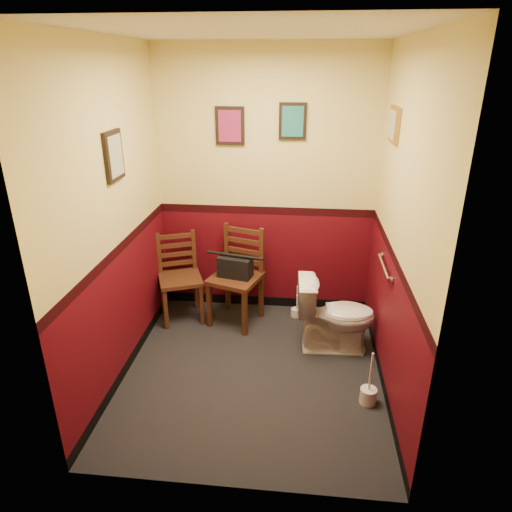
{
  "coord_description": "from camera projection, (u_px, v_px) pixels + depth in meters",
  "views": [
    {
      "loc": [
        0.37,
        -3.28,
        2.51
      ],
      "look_at": [
        0.0,
        0.25,
        1.0
      ],
      "focal_mm": 32.0,
      "sensor_mm": 36.0,
      "label": 1
    }
  ],
  "objects": [
    {
      "name": "tp_stack",
      "position": [
        301.0,
        304.0,
        4.83
      ],
      "size": [
        0.2,
        0.12,
        0.35
      ],
      "color": "silver",
      "rests_on": "floor"
    },
    {
      "name": "floor",
      "position": [
        253.0,
        371.0,
        4.02
      ],
      "size": [
        2.2,
        2.4,
        0.0
      ],
      "primitive_type": "cube",
      "color": "black",
      "rests_on": "ground"
    },
    {
      "name": "ceiling",
      "position": [
        252.0,
        31.0,
        2.97
      ],
      "size": [
        2.2,
        2.4,
        0.0
      ],
      "primitive_type": "cube",
      "rotation": [
        3.14,
        0.0,
        0.0
      ],
      "color": "silver",
      "rests_on": "ground"
    },
    {
      "name": "wall_front",
      "position": [
        227.0,
        302.0,
        2.39
      ],
      "size": [
        2.2,
        0.0,
        2.7
      ],
      "primitive_type": "cube",
      "rotation": [
        -1.57,
        0.0,
        0.0
      ],
      "color": "#490710",
      "rests_on": "ground"
    },
    {
      "name": "framed_print_back_a",
      "position": [
        230.0,
        126.0,
        4.37
      ],
      "size": [
        0.28,
        0.04,
        0.36
      ],
      "color": "black",
      "rests_on": "wall_back"
    },
    {
      "name": "chair_left",
      "position": [
        180.0,
        277.0,
        4.74
      ],
      "size": [
        0.55,
        0.55,
        0.91
      ],
      "rotation": [
        0.0,
        0.0,
        0.38
      ],
      "color": "#492615",
      "rests_on": "floor"
    },
    {
      "name": "framed_print_back_b",
      "position": [
        293.0,
        121.0,
        4.29
      ],
      "size": [
        0.26,
        0.04,
        0.34
      ],
      "color": "black",
      "rests_on": "wall_back"
    },
    {
      "name": "chair_right",
      "position": [
        237.0,
        276.0,
        4.65
      ],
      "size": [
        0.59,
        0.59,
        1.0
      ],
      "rotation": [
        0.0,
        0.0,
        -0.33
      ],
      "color": "#492615",
      "rests_on": "floor"
    },
    {
      "name": "wall_right",
      "position": [
        400.0,
        232.0,
        3.39
      ],
      "size": [
        0.0,
        2.4,
        2.7
      ],
      "primitive_type": "cube",
      "rotation": [
        1.57,
        0.0,
        -1.57
      ],
      "color": "#490710",
      "rests_on": "ground"
    },
    {
      "name": "handbag",
      "position": [
        235.0,
        267.0,
        4.56
      ],
      "size": [
        0.36,
        0.24,
        0.24
      ],
      "rotation": [
        0.0,
        0.0,
        -0.23
      ],
      "color": "black",
      "rests_on": "chair_right"
    },
    {
      "name": "toilet_brush",
      "position": [
        368.0,
        395.0,
        3.62
      ],
      "size": [
        0.13,
        0.13,
        0.47
      ],
      "color": "silver",
      "rests_on": "floor"
    },
    {
      "name": "wall_back",
      "position": [
        266.0,
        187.0,
        4.59
      ],
      "size": [
        2.2,
        0.0,
        2.7
      ],
      "primitive_type": "cube",
      "rotation": [
        1.57,
        0.0,
        0.0
      ],
      "color": "#490710",
      "rests_on": "ground"
    },
    {
      "name": "framed_print_left",
      "position": [
        114.0,
        156.0,
        3.49
      ],
      "size": [
        0.04,
        0.3,
        0.38
      ],
      "color": "black",
      "rests_on": "wall_left"
    },
    {
      "name": "wall_left",
      "position": [
        114.0,
        222.0,
        3.6
      ],
      "size": [
        0.0,
        2.4,
        2.7
      ],
      "primitive_type": "cube",
      "rotation": [
        1.57,
        0.0,
        1.57
      ],
      "color": "#490710",
      "rests_on": "ground"
    },
    {
      "name": "grab_bar",
      "position": [
        384.0,
        267.0,
        3.77
      ],
      "size": [
        0.05,
        0.56,
        0.06
      ],
      "color": "silver",
      "rests_on": "wall_right"
    },
    {
      "name": "framed_print_right",
      "position": [
        394.0,
        125.0,
        3.66
      ],
      "size": [
        0.04,
        0.34,
        0.28
      ],
      "color": "olive",
      "rests_on": "wall_right"
    },
    {
      "name": "toilet",
      "position": [
        335.0,
        315.0,
        4.22
      ],
      "size": [
        0.74,
        0.44,
        0.71
      ],
      "primitive_type": "imported",
      "rotation": [
        0.0,
        0.0,
        1.62
      ],
      "color": "white",
      "rests_on": "floor"
    }
  ]
}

